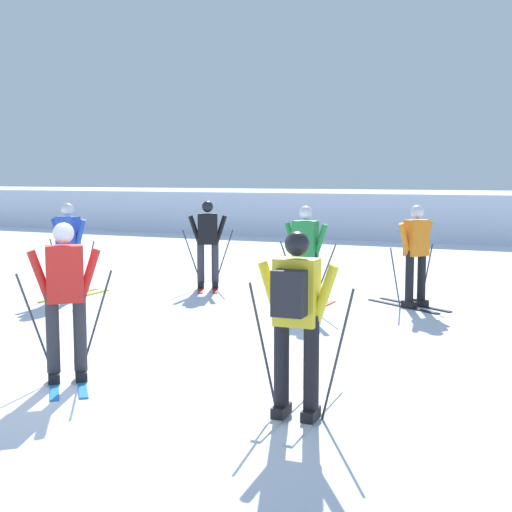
{
  "coord_description": "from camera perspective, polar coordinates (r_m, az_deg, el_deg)",
  "views": [
    {
      "loc": [
        4.75,
        -6.28,
        2.2
      ],
      "look_at": [
        -0.06,
        4.24,
        0.9
      ],
      "focal_mm": 50.44,
      "sensor_mm": 36.0,
      "label": 1
    }
  ],
  "objects": [
    {
      "name": "far_snow_ridge",
      "position": [
        27.77,
        14.73,
        3.29
      ],
      "size": [
        80.0,
        7.4,
        1.59
      ],
      "primitive_type": "cube",
      "color": "silver",
      "rests_on": "ground"
    },
    {
      "name": "skier_orange",
      "position": [
        12.23,
        12.55,
        0.23
      ],
      "size": [
        1.55,
        1.16,
        1.71
      ],
      "color": "black",
      "rests_on": "ground"
    },
    {
      "name": "ground_plane",
      "position": [
        8.17,
        -12.24,
        -9.34
      ],
      "size": [
        120.0,
        120.0,
        0.0
      ],
      "primitive_type": "plane",
      "color": "silver"
    },
    {
      "name": "skier_yellow",
      "position": [
        6.4,
        3.17,
        -4.79
      ],
      "size": [
        1.0,
        1.62,
        1.71
      ],
      "color": "silver",
      "rests_on": "ground"
    },
    {
      "name": "skier_blue",
      "position": [
        13.33,
        -14.64,
        0.68
      ],
      "size": [
        1.0,
        1.61,
        1.71
      ],
      "color": "gold",
      "rests_on": "ground"
    },
    {
      "name": "skier_black",
      "position": [
        13.99,
        -3.84,
        1.13
      ],
      "size": [
        1.07,
        1.59,
        1.71
      ],
      "color": "red",
      "rests_on": "ground"
    },
    {
      "name": "skier_red",
      "position": [
        7.85,
        -14.88,
        -3.2
      ],
      "size": [
        1.32,
        1.46,
        1.71
      ],
      "color": "#237AC6",
      "rests_on": "ground"
    },
    {
      "name": "skier_green",
      "position": [
        11.7,
        3.95,
        0.1
      ],
      "size": [
        1.0,
        1.61,
        1.71
      ],
      "color": "red",
      "rests_on": "ground"
    }
  ]
}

